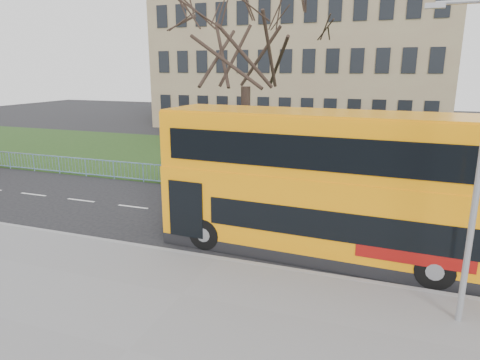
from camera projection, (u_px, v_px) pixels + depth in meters
name	position (u px, v px, depth m)	size (l,w,h in m)	color
ground	(233.00, 244.00, 15.86)	(120.00, 120.00, 0.00)	black
pavement	(128.00, 352.00, 9.70)	(80.00, 10.50, 0.12)	slate
kerb	(217.00, 259.00, 14.43)	(80.00, 0.20, 0.14)	gray
grass_verge	(308.00, 164.00, 28.86)	(80.00, 15.40, 0.08)	#1E3A15
guard_railing	(279.00, 185.00, 21.73)	(40.00, 0.12, 1.10)	#6F94C5
bare_tree	(246.00, 69.00, 24.36)	(8.71, 8.71, 12.44)	black
civic_building	(302.00, 62.00, 47.59)	(30.00, 15.00, 14.00)	#8E745A
yellow_bus	(331.00, 182.00, 14.35)	(11.73, 3.26, 4.87)	#FF980A
street_lamp	(477.00, 159.00, 9.81)	(1.61, 0.20, 7.61)	#9C9EA5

